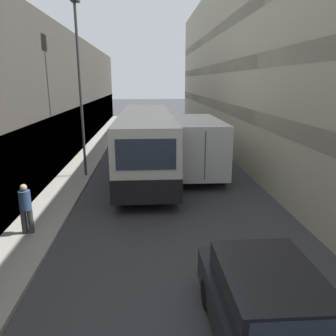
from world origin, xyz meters
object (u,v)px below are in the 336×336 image
at_px(pedestrian, 26,207).
at_px(street_lamp, 78,59).
at_px(bus, 146,141).
at_px(panel_van, 147,125).
at_px(car_hatchback, 269,313).
at_px(box_truck, 193,142).

relative_size(pedestrian, street_lamp, 0.19).
bearing_deg(street_lamp, bus, 15.64).
xyz_separation_m(pedestrian, street_lamp, (0.63, 6.30, 4.61)).
xyz_separation_m(panel_van, pedestrian, (-3.66, -17.89, -0.13)).
relative_size(car_hatchback, street_lamp, 0.51).
bearing_deg(bus, panel_van, 89.74).
bearing_deg(bus, car_hatchback, -80.04).
bearing_deg(panel_van, car_hatchback, -84.86).
height_order(panel_van, street_lamp, street_lamp).
bearing_deg(box_truck, car_hatchback, -91.68).
bearing_deg(bus, box_truck, 4.87).
relative_size(box_truck, street_lamp, 0.95).
bearing_deg(pedestrian, street_lamp, 84.30).
distance_m(car_hatchback, bus, 12.09).
height_order(pedestrian, street_lamp, street_lamp).
relative_size(panel_van, street_lamp, 0.51).
xyz_separation_m(box_truck, panel_van, (-2.39, 10.55, -0.44)).
distance_m(car_hatchback, panel_van, 22.73).
bearing_deg(car_hatchback, pedestrian, 140.22).
xyz_separation_m(car_hatchback, pedestrian, (-5.70, 4.74, 0.20)).
distance_m(car_hatchback, box_truck, 12.12).
relative_size(panel_van, pedestrian, 2.68).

